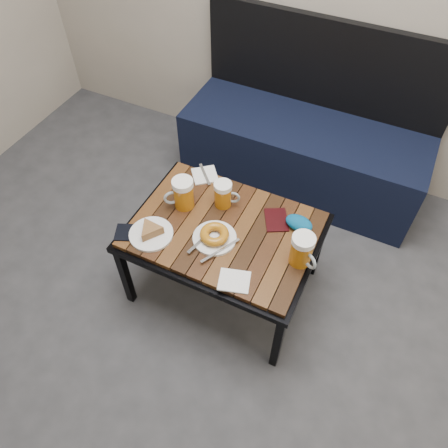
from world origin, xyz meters
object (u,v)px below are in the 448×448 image
at_px(passport_navy, 130,233).
at_px(passport_burgundy, 276,220).
at_px(bench, 303,147).
at_px(plate_bagel, 214,236).
at_px(cafe_table, 224,234).
at_px(plate_pie, 151,232).
at_px(beer_mug_centre, 224,194).
at_px(beer_mug_left, 183,193).
at_px(knit_pouch, 299,223).
at_px(beer_mug_right, 302,250).

bearing_deg(passport_navy, passport_burgundy, 98.86).
bearing_deg(passport_burgundy, bench, 69.92).
bearing_deg(passport_navy, plate_bagel, 87.18).
bearing_deg(cafe_table, passport_navy, -150.40).
xyz_separation_m(plate_pie, passport_navy, (-0.09, -0.03, -0.02)).
height_order(bench, beer_mug_centre, bench).
height_order(plate_pie, passport_navy, plate_pie).
xyz_separation_m(beer_mug_centre, plate_bagel, (0.05, -0.20, -0.04)).
bearing_deg(beer_mug_left, cafe_table, 128.96).
bearing_deg(cafe_table, knit_pouch, 26.70).
height_order(beer_mug_centre, plate_bagel, beer_mug_centre).
distance_m(passport_navy, knit_pouch, 0.74).
relative_size(cafe_table, plate_bagel, 3.47).
relative_size(beer_mug_right, passport_navy, 1.18).
distance_m(passport_navy, passport_burgundy, 0.65).
distance_m(plate_pie, knit_pouch, 0.65).
bearing_deg(passport_burgundy, beer_mug_right, -72.58).
distance_m(passport_burgundy, knit_pouch, 0.11).
xyz_separation_m(cafe_table, passport_burgundy, (0.19, 0.14, 0.05)).
height_order(beer_mug_left, beer_mug_centre, beer_mug_left).
height_order(bench, cafe_table, bench).
xyz_separation_m(beer_mug_right, plate_bagel, (-0.37, -0.05, -0.06)).
relative_size(beer_mug_right, passport_burgundy, 1.12).
relative_size(bench, passport_burgundy, 10.19).
height_order(bench, knit_pouch, bench).
distance_m(beer_mug_right, plate_bagel, 0.38).
relative_size(beer_mug_left, passport_navy, 1.18).
height_order(beer_mug_right, passport_burgundy, beer_mug_right).
height_order(passport_navy, knit_pouch, knit_pouch).
xyz_separation_m(beer_mug_centre, beer_mug_right, (0.43, -0.15, 0.01)).
height_order(cafe_table, plate_bagel, plate_bagel).
relative_size(plate_bagel, passport_navy, 1.85).
bearing_deg(plate_pie, bench, 71.85).
relative_size(cafe_table, knit_pouch, 6.71).
xyz_separation_m(cafe_table, knit_pouch, (0.30, 0.15, 0.07)).
bearing_deg(knit_pouch, plate_pie, -150.36).
bearing_deg(cafe_table, beer_mug_left, 169.11).
distance_m(beer_mug_centre, passport_navy, 0.45).
distance_m(bench, cafe_table, 0.93).
distance_m(plate_pie, passport_navy, 0.10).
bearing_deg(knit_pouch, cafe_table, -153.30).
relative_size(plate_pie, knit_pouch, 1.55).
bearing_deg(bench, passport_burgundy, -82.05).
height_order(plate_bagel, passport_burgundy, plate_bagel).
xyz_separation_m(bench, beer_mug_right, (0.28, -0.94, 0.28)).
xyz_separation_m(plate_pie, knit_pouch, (0.57, 0.32, 0.01)).
distance_m(cafe_table, passport_navy, 0.42).
relative_size(beer_mug_right, plate_pie, 0.80).
bearing_deg(passport_burgundy, passport_navy, -175.88).
bearing_deg(beer_mug_right, beer_mug_centre, -167.40).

